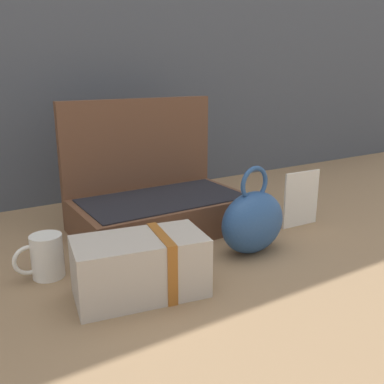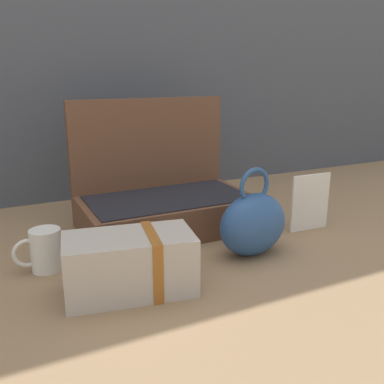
{
  "view_description": "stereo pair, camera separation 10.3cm",
  "coord_description": "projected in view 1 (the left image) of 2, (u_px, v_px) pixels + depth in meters",
  "views": [
    {
      "loc": [
        -0.52,
        -0.86,
        0.43
      ],
      "look_at": [
        -0.0,
        -0.02,
        0.15
      ],
      "focal_mm": 39.99,
      "sensor_mm": 36.0,
      "label": 1
    },
    {
      "loc": [
        -0.43,
        -0.91,
        0.43
      ],
      "look_at": [
        -0.0,
        -0.02,
        0.15
      ],
      "focal_mm": 39.99,
      "sensor_mm": 36.0,
      "label": 2
    }
  ],
  "objects": [
    {
      "name": "info_card_left",
      "position": [
        301.0,
        199.0,
        1.22
      ],
      "size": [
        0.12,
        0.01,
        0.16
      ],
      "primitive_type": "cube",
      "rotation": [
        0.0,
        0.0,
        -0.04
      ],
      "color": "silver",
      "rests_on": "ground_plane"
    },
    {
      "name": "open_suitcase",
      "position": [
        156.0,
        200.0,
        1.2
      ],
      "size": [
        0.47,
        0.28,
        0.36
      ],
      "color": "brown",
      "rests_on": "ground_plane"
    },
    {
      "name": "coffee_mug",
      "position": [
        46.0,
        256.0,
        0.92
      ],
      "size": [
        0.11,
        0.07,
        0.1
      ],
      "color": "silver",
      "rests_on": "ground_plane"
    },
    {
      "name": "cream_toiletry_bag",
      "position": [
        142.0,
        266.0,
        0.84
      ],
      "size": [
        0.27,
        0.17,
        0.12
      ],
      "color": "#B2A899",
      "rests_on": "ground_plane"
    },
    {
      "name": "ground_plane",
      "position": [
        188.0,
        247.0,
        1.09
      ],
      "size": [
        6.0,
        6.0,
        0.0
      ],
      "primitive_type": "plane",
      "color": "#8C6D4C"
    },
    {
      "name": "teal_pouch_handbag",
      "position": [
        253.0,
        221.0,
        1.04
      ],
      "size": [
        0.19,
        0.12,
        0.22
      ],
      "color": "#284C7F",
      "rests_on": "ground_plane"
    }
  ]
}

